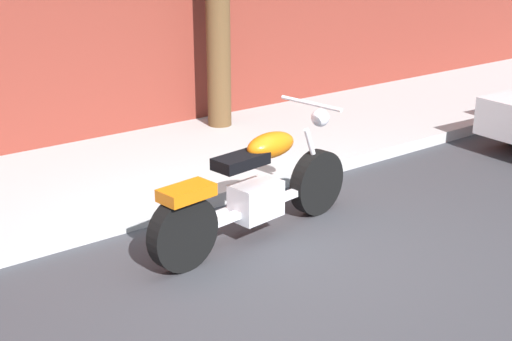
% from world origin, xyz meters
% --- Properties ---
extents(ground_plane, '(60.00, 60.00, 0.00)m').
position_xyz_m(ground_plane, '(0.00, 0.00, 0.00)').
color(ground_plane, '#38383D').
extents(sidewalk, '(25.90, 2.49, 0.14)m').
position_xyz_m(sidewalk, '(0.00, 2.49, 0.07)').
color(sidewalk, '#B0B0B0').
rests_on(sidewalk, ground).
extents(motorcycle, '(2.26, 0.70, 1.13)m').
position_xyz_m(motorcycle, '(-0.02, 0.45, 0.45)').
color(motorcycle, black).
rests_on(motorcycle, ground).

